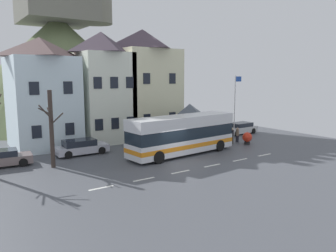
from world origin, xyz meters
TOP-DOWN VIEW (x-y plane):
  - ground_plane at (0.00, -0.00)m, footprint 40.00×60.00m
  - townhouse_00 at (-7.20, 12.25)m, footprint 5.68×6.56m
  - townhouse_01 at (-1.32, 11.81)m, footprint 5.01×5.69m
  - townhouse_02 at (3.89, 12.49)m, footprint 6.40×7.05m
  - hilltop_castle at (0.12, 31.15)m, footprint 33.67×33.67m
  - transit_bus at (1.81, 2.24)m, footprint 10.48×3.31m
  - bus_shelter at (5.42, 5.86)m, footprint 3.60×3.60m
  - parked_car_00 at (-11.72, 6.77)m, footprint 4.27×2.21m
  - parked_car_01 at (13.58, 6.70)m, footprint 4.51×2.12m
  - parked_car_02 at (-5.44, 7.13)m, footprint 4.44×1.94m
  - parked_car_03 at (8.48, 6.83)m, footprint 4.43×2.17m
  - pedestrian_00 at (9.69, 3.32)m, footprint 0.32×0.36m
  - pedestrian_01 at (6.80, 4.74)m, footprint 0.34×0.34m
  - pedestrian_02 at (8.68, 3.07)m, footprint 0.30×0.35m
  - public_bench at (5.00, 8.01)m, footprint 1.59×0.48m
  - flagpole at (11.71, 5.71)m, footprint 0.95×0.10m
  - harbour_buoy at (9.65, 1.96)m, footprint 0.96×0.96m
  - bare_tree_00 at (-8.61, 4.31)m, footprint 1.59×1.65m

SIDE VIEW (x-z plane):
  - ground_plane at x=0.00m, z-range -0.06..0.00m
  - public_bench at x=5.00m, z-range 0.04..0.91m
  - parked_car_00 at x=-11.72m, z-range 0.00..1.25m
  - parked_car_03 at x=8.48m, z-range -0.01..1.29m
  - parked_car_02 at x=-5.44m, z-range -0.01..1.30m
  - parked_car_01 at x=13.58m, z-range 0.00..1.30m
  - harbour_buoy at x=9.65m, z-range 0.07..1.28m
  - pedestrian_00 at x=9.69m, z-range 0.06..1.57m
  - pedestrian_02 at x=8.68m, z-range 0.04..1.61m
  - pedestrian_01 at x=6.80m, z-range 0.05..1.70m
  - transit_bus at x=1.81m, z-range 0.01..3.37m
  - bare_tree_00 at x=-8.61m, z-range 0.09..5.83m
  - bus_shelter at x=5.42m, z-range 1.18..5.16m
  - flagpole at x=11.71m, z-range 0.55..7.31m
  - townhouse_00 at x=-7.20m, z-range 0.00..10.27m
  - townhouse_01 at x=-1.32m, z-range 0.00..11.14m
  - townhouse_02 at x=3.89m, z-range 0.00..11.86m
  - hilltop_castle at x=0.12m, z-range -3.43..20.40m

